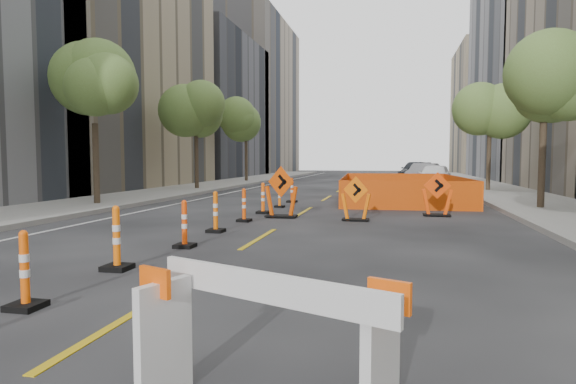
% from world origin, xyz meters
% --- Properties ---
extents(ground_plane, '(140.00, 140.00, 0.00)m').
position_xyz_m(ground_plane, '(0.00, 0.00, 0.00)').
color(ground_plane, black).
extents(sidewalk_left, '(4.00, 90.00, 0.15)m').
position_xyz_m(sidewalk_left, '(-9.00, 12.00, 0.07)').
color(sidewalk_left, gray).
rests_on(sidewalk_left, ground).
extents(sidewalk_right, '(4.00, 90.00, 0.15)m').
position_xyz_m(sidewalk_right, '(9.00, 12.00, 0.07)').
color(sidewalk_right, gray).
rests_on(sidewalk_right, ground).
extents(bld_left_d, '(12.00, 16.00, 14.00)m').
position_xyz_m(bld_left_d, '(-17.00, 39.20, 7.00)').
color(bld_left_d, '#4C4C51').
rests_on(bld_left_d, ground).
extents(bld_left_e, '(12.00, 20.00, 20.00)m').
position_xyz_m(bld_left_e, '(-17.00, 55.60, 10.00)').
color(bld_left_e, gray).
rests_on(bld_left_e, ground).
extents(bld_right_d, '(12.00, 18.00, 20.00)m').
position_xyz_m(bld_right_d, '(17.00, 40.20, 10.00)').
color(bld_right_d, gray).
rests_on(bld_right_d, ground).
extents(bld_right_e, '(12.00, 14.00, 16.00)m').
position_xyz_m(bld_right_e, '(17.00, 58.60, 8.00)').
color(bld_right_e, tan).
rests_on(bld_right_e, ground).
extents(tree_l_b, '(2.80, 2.80, 5.95)m').
position_xyz_m(tree_l_b, '(-8.40, 10.00, 4.53)').
color(tree_l_b, '#382B1E').
rests_on(tree_l_b, ground).
extents(tree_l_c, '(2.80, 2.80, 5.95)m').
position_xyz_m(tree_l_c, '(-8.40, 20.00, 4.53)').
color(tree_l_c, '#382B1E').
rests_on(tree_l_c, ground).
extents(tree_l_d, '(2.80, 2.80, 5.95)m').
position_xyz_m(tree_l_d, '(-8.40, 30.00, 4.53)').
color(tree_l_d, '#382B1E').
rests_on(tree_l_d, ground).
extents(tree_r_b, '(2.80, 2.80, 5.95)m').
position_xyz_m(tree_r_b, '(8.40, 12.00, 4.53)').
color(tree_r_b, '#382B1E').
rests_on(tree_r_b, ground).
extents(tree_r_c, '(2.80, 2.80, 5.95)m').
position_xyz_m(tree_r_c, '(8.40, 22.00, 4.53)').
color(tree_r_c, '#382B1E').
rests_on(tree_r_c, ground).
extents(channelizer_1, '(0.40, 0.40, 1.02)m').
position_xyz_m(channelizer_1, '(-1.45, -1.85, 0.51)').
color(channelizer_1, '#ED5509').
rests_on(channelizer_1, ground).
extents(channelizer_2, '(0.44, 0.44, 1.12)m').
position_xyz_m(channelizer_2, '(-1.52, 0.34, 0.56)').
color(channelizer_2, orange).
rests_on(channelizer_2, ground).
extents(channelizer_3, '(0.41, 0.41, 1.03)m').
position_xyz_m(channelizer_3, '(-1.26, 2.53, 0.52)').
color(channelizer_3, '#F0430A').
rests_on(channelizer_3, ground).
extents(channelizer_4, '(0.42, 0.42, 1.07)m').
position_xyz_m(channelizer_4, '(-1.38, 4.72, 0.54)').
color(channelizer_4, '#EA6109').
rests_on(channelizer_4, ground).
extents(channelizer_5, '(0.40, 0.40, 1.02)m').
position_xyz_m(channelizer_5, '(-1.30, 6.91, 0.51)').
color(channelizer_5, '#E34709').
rests_on(channelizer_5, ground).
extents(channelizer_6, '(0.43, 0.43, 1.08)m').
position_xyz_m(channelizer_6, '(-1.30, 9.10, 0.54)').
color(channelizer_6, '#FF590A').
rests_on(channelizer_6, ground).
extents(channelizer_7, '(0.36, 0.36, 0.92)m').
position_xyz_m(channelizer_7, '(-1.22, 11.29, 0.46)').
color(channelizer_7, '#F8630A').
rests_on(channelizer_7, ground).
extents(channelizer_8, '(0.42, 0.42, 1.08)m').
position_xyz_m(channelizer_8, '(-1.19, 13.48, 0.54)').
color(channelizer_8, '#D84209').
rests_on(channelizer_8, ground).
extents(chevron_sign_left, '(1.28, 1.05, 1.67)m').
position_xyz_m(chevron_sign_left, '(-0.42, 8.12, 0.83)').
color(chevron_sign_left, '#D94709').
rests_on(chevron_sign_left, ground).
extents(chevron_sign_center, '(1.05, 0.85, 1.37)m').
position_xyz_m(chevron_sign_center, '(2.01, 7.84, 0.69)').
color(chevron_sign_center, orange).
rests_on(chevron_sign_center, ground).
extents(chevron_sign_right, '(1.05, 0.73, 1.46)m').
position_xyz_m(chevron_sign_right, '(4.56, 9.60, 0.73)').
color(chevron_sign_right, '#FE460A').
rests_on(chevron_sign_right, ground).
extents(safety_fence, '(5.66, 9.07, 1.10)m').
position_xyz_m(safety_fence, '(3.48, 15.64, 0.55)').
color(safety_fence, orange).
rests_on(safety_fence, ground).
extents(barricade_board, '(2.20, 1.38, 1.07)m').
position_xyz_m(barricade_board, '(2.20, -3.59, 0.53)').
color(barricade_board, white).
rests_on(barricade_board, ground).
extents(parked_car_near, '(2.73, 4.97, 1.60)m').
position_xyz_m(parked_car_near, '(5.69, 24.39, 0.80)').
color(parked_car_near, white).
rests_on(parked_car_near, ground).
extents(parked_car_mid, '(2.99, 5.04, 1.57)m').
position_xyz_m(parked_car_mid, '(5.34, 29.72, 0.78)').
color(parked_car_mid, gray).
rests_on(parked_car_mid, ground).
extents(parked_car_far, '(3.29, 5.96, 1.63)m').
position_xyz_m(parked_car_far, '(5.02, 35.52, 0.82)').
color(parked_car_far, black).
rests_on(parked_car_far, ground).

